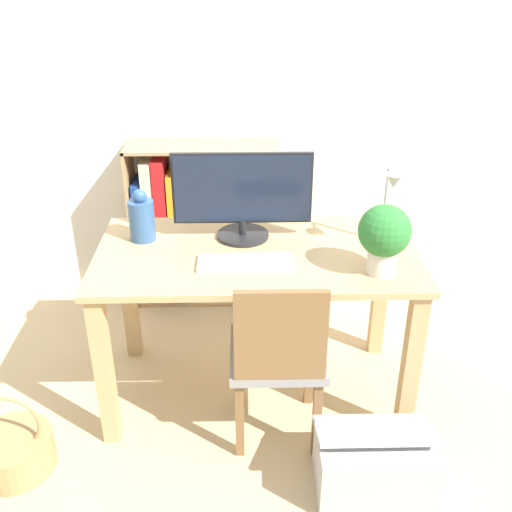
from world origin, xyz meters
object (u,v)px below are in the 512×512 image
Objects in this scene: vase at (142,218)px; bookshelf at (180,228)px; chair at (278,354)px; basket at (14,450)px; monitor at (242,193)px; desk_lamp at (389,202)px; keyboard at (245,263)px; storage_box at (374,464)px; potted_plant at (384,235)px.

vase is 0.87m from bookshelf.
chair is 1.17m from basket.
monitor reaches higher than chair.
desk_lamp is 0.43× the size of chair.
basket is (-0.51, -0.60, -0.78)m from vase.
keyboard is at bearing 19.91° from basket.
monitor reaches higher than bookshelf.
storage_box is at bearing -38.04° from vase.
bookshelf is at bearing 116.36° from monitor.
storage_box is (-0.11, -0.65, -0.85)m from desk_lamp.
desk_lamp is 0.94× the size of basket.
basket is at bearing -160.09° from keyboard.
potted_plant is (0.56, -0.35, -0.04)m from monitor.
bookshelf is (0.08, 0.77, -0.41)m from vase.
desk_lamp is at bearing 74.20° from potted_plant.
vase is 0.29× the size of chair.
monitor is at bearing 109.32° from chair.
desk_lamp reaches higher than storage_box.
storage_box is (-0.05, -0.42, -0.80)m from potted_plant.
keyboard reaches higher than storage_box.
storage_box is at bearing -99.98° from desk_lamp.
chair is 1.79× the size of storage_box.
keyboard is at bearing -166.28° from desk_lamp.
monitor is 0.75× the size of chair.
chair is at bearing -164.05° from potted_plant.
basket is (-0.97, -0.35, -0.69)m from keyboard.
bookshelf is at bearing 115.32° from chair.
potted_plant is at bearing -18.17° from vase.
vase is (-0.45, -0.02, -0.11)m from monitor.
keyboard is 0.41× the size of bookshelf.
bookshelf reaches higher than keyboard.
vase reaches higher than bookshelf.
monitor is 2.57× the size of vase.
potted_plant is 0.30× the size of bookshelf.
desk_lamp reaches higher than vase.
vase is at bearing 49.60° from basket.
keyboard is 0.58m from potted_plant.
potted_plant is at bearing -105.80° from desk_lamp.
keyboard is 0.41m from chair.
monitor is 1.65× the size of basket.
vase is 0.64× the size of basket.
vase is 0.52× the size of storage_box.
monitor is at bearing 147.95° from potted_plant.
keyboard is at bearing -28.49° from vase.
potted_plant is 0.78× the size of basket.
vase is at bearing 174.71° from desk_lamp.
vase is at bearing 141.96° from storage_box.
keyboard is at bearing -69.49° from bookshelf.
chair is (-0.48, -0.35, -0.53)m from desk_lamp.
potted_plant is 0.65m from chair.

